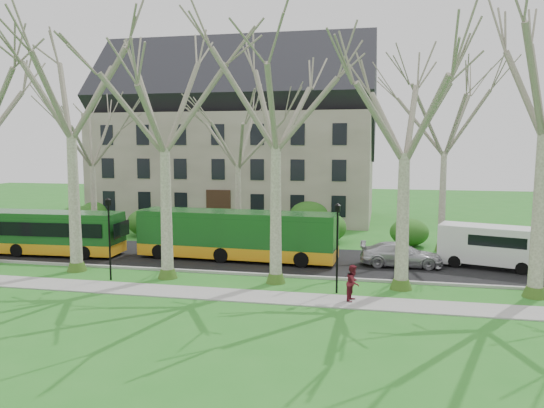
{
  "coord_description": "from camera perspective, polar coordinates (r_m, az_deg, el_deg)",
  "views": [
    {
      "loc": [
        8.08,
        -26.23,
        7.23
      ],
      "look_at": [
        1.95,
        3.0,
        3.81
      ],
      "focal_mm": 35.0,
      "sensor_mm": 36.0,
      "label": 1
    }
  ],
  "objects": [
    {
      "name": "bus_follow",
      "position": [
        32.99,
        -3.8,
        -3.31
      ],
      "size": [
        12.47,
        3.15,
        3.09
      ],
      "primitive_type": null,
      "rotation": [
        0.0,
        0.0,
        -0.05
      ],
      "color": "#164D1A",
      "rests_on": "road"
    },
    {
      "name": "bus_lead",
      "position": [
        37.83,
        -24.13,
        -2.76
      ],
      "size": [
        11.62,
        2.9,
        2.88
      ],
      "primitive_type": null,
      "rotation": [
        0.0,
        0.0,
        0.04
      ],
      "color": "#164D1A",
      "rests_on": "road"
    },
    {
      "name": "tree_row_verge",
      "position": [
        27.73,
        -5.11,
        6.02
      ],
      "size": [
        49.0,
        7.0,
        14.0
      ],
      "color": "gray",
      "rests_on": "ground"
    },
    {
      "name": "sedan",
      "position": [
        32.13,
        13.71,
        -5.3
      ],
      "size": [
        4.77,
        2.02,
        1.37
      ],
      "primitive_type": "imported",
      "rotation": [
        0.0,
        0.0,
        1.59
      ],
      "color": "#B6B6BB",
      "rests_on": "road"
    },
    {
      "name": "ground",
      "position": [
        28.38,
        -5.15,
        -8.26
      ],
      "size": [
        120.0,
        120.0,
        0.0
      ],
      "primitive_type": "plane",
      "color": "#267521",
      "rests_on": "ground"
    },
    {
      "name": "building",
      "position": [
        52.17,
        -3.84,
        7.43
      ],
      "size": [
        26.5,
        12.2,
        16.0
      ],
      "color": "slate",
      "rests_on": "ground"
    },
    {
      "name": "curb",
      "position": [
        29.76,
        -4.3,
        -7.42
      ],
      "size": [
        80.0,
        0.25,
        0.14
      ],
      "primitive_type": "cube",
      "color": "#A5A39E",
      "rests_on": "ground"
    },
    {
      "name": "road",
      "position": [
        33.52,
        -2.39,
        -5.88
      ],
      "size": [
        80.0,
        8.0,
        0.06
      ],
      "primitive_type": "cube",
      "color": "black",
      "rests_on": "ground"
    },
    {
      "name": "sidewalk",
      "position": [
        26.08,
        -6.77,
        -9.55
      ],
      "size": [
        70.0,
        2.0,
        0.06
      ],
      "primitive_type": "cube",
      "color": "gray",
      "rests_on": "ground"
    },
    {
      "name": "pedestrian_b",
      "position": [
        24.78,
        8.71,
        -8.37
      ],
      "size": [
        0.81,
        0.94,
        1.67
      ],
      "primitive_type": "imported",
      "rotation": [
        0.0,
        0.0,
        1.33
      ],
      "color": "maroon",
      "rests_on": "sidewalk"
    },
    {
      "name": "tree_row_far",
      "position": [
        38.42,
        -2.34,
        4.68
      ],
      "size": [
        33.0,
        7.0,
        12.0
      ],
      "color": "gray",
      "rests_on": "ground"
    },
    {
      "name": "hedges",
      "position": [
        42.66,
        -5.67,
        -1.91
      ],
      "size": [
        30.6,
        8.6,
        2.0
      ],
      "color": "#265718",
      "rests_on": "ground"
    },
    {
      "name": "van_a",
      "position": [
        33.21,
        22.41,
        -4.3
      ],
      "size": [
        5.93,
        3.58,
        2.43
      ],
      "primitive_type": null,
      "rotation": [
        0.0,
        0.0,
        -0.3
      ],
      "color": "silver",
      "rests_on": "road"
    },
    {
      "name": "lamp_row",
      "position": [
        26.9,
        -5.83,
        -3.48
      ],
      "size": [
        36.22,
        0.22,
        4.3
      ],
      "color": "black",
      "rests_on": "ground"
    }
  ]
}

